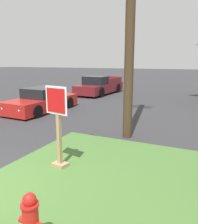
{
  "coord_description": "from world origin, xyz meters",
  "views": [
    {
      "loc": [
        4.21,
        -2.54,
        2.64
      ],
      "look_at": [
        1.54,
        3.1,
        1.26
      ],
      "focal_mm": 36.92,
      "sensor_mm": 36.0,
      "label": 1
    }
  ],
  "objects": [
    {
      "name": "stop_sign",
      "position": [
        1.05,
        1.84,
        1.02
      ],
      "size": [
        0.66,
        0.34,
        2.0
      ],
      "color": "#A3845B",
      "rests_on": "grass_corner_patch"
    },
    {
      "name": "manhole_cover",
      "position": [
        0.56,
        4.28,
        0.01
      ],
      "size": [
        0.7,
        0.7,
        0.02
      ],
      "primitive_type": "cylinder",
      "color": "black",
      "rests_on": "ground"
    },
    {
      "name": "parked_sedan_red",
      "position": [
        -3.81,
        7.22,
        0.54
      ],
      "size": [
        2.02,
        4.39,
        1.25
      ],
      "color": "red",
      "rests_on": "ground"
    },
    {
      "name": "pickup_truck_maroon",
      "position": [
        -3.8,
        14.42,
        0.62
      ],
      "size": [
        2.26,
        5.28,
        1.48
      ],
      "color": "maroon",
      "rests_on": "ground"
    },
    {
      "name": "grass_corner_patch",
      "position": [
        2.1,
        1.44,
        0.04
      ],
      "size": [
        4.55,
        5.87,
        0.08
      ],
      "primitive_type": "cube",
      "color": "#477033",
      "rests_on": "ground"
    },
    {
      "name": "fire_hydrant",
      "position": [
        2.2,
        -0.47,
        0.48
      ],
      "size": [
        0.38,
        0.34,
        0.85
      ],
      "color": "black",
      "rests_on": "grass_corner_patch"
    }
  ]
}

